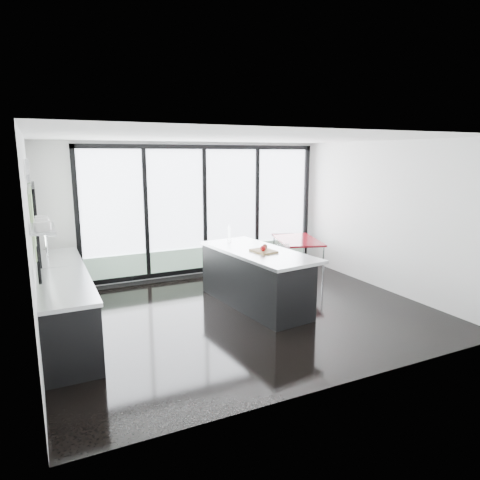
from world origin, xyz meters
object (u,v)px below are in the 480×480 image
island (254,277)px  bar_stool_near (287,287)px  red_table (297,256)px  bar_stool_far (285,273)px

island → bar_stool_near: bearing=-29.1°
bar_stool_near → red_table: size_ratio=0.45×
bar_stool_near → bar_stool_far: size_ratio=0.95×
bar_stool_near → red_table: 2.05m
red_table → island: bearing=-142.3°
bar_stool_near → red_table: red_table is taller
island → red_table: (1.74, 1.35, -0.10)m
bar_stool_near → red_table: (1.25, 1.62, 0.06)m
bar_stool_far → red_table: 1.23m
bar_stool_far → bar_stool_near: bearing=-119.0°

